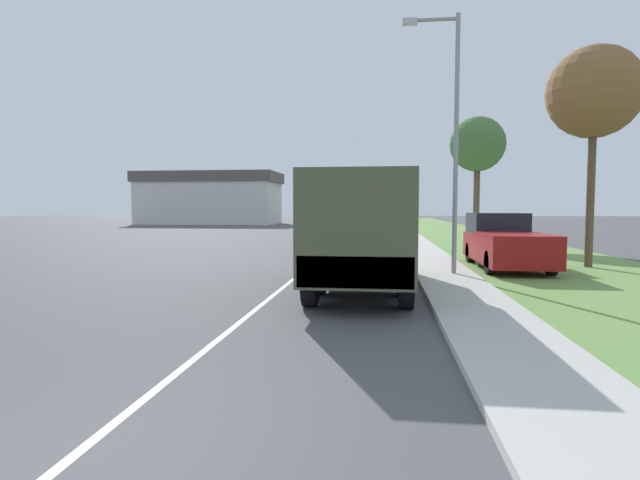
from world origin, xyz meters
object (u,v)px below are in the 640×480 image
pickup_truck (505,242)px  lamp_post (450,122)px  car_second_ahead (321,227)px  military_truck (362,228)px  car_nearest_ahead (364,238)px

pickup_truck → lamp_post: size_ratio=0.71×
car_second_ahead → lamp_post: lamp_post is taller
pickup_truck → military_truck: bearing=-130.4°
military_truck → car_nearest_ahead: bearing=91.7°
car_nearest_ahead → car_second_ahead: bearing=107.7°
military_truck → car_second_ahead: size_ratio=1.50×
car_second_ahead → lamp_post: 21.61m
car_nearest_ahead → military_truck: bearing=-88.3°
military_truck → lamp_post: bearing=49.7°
car_second_ahead → pickup_truck: (8.66, -17.59, 0.20)m
military_truck → car_second_ahead: military_truck is taller
military_truck → lamp_post: 4.89m
lamp_post → car_second_ahead: bearing=107.4°
military_truck → car_nearest_ahead: military_truck is taller
car_nearest_ahead → pickup_truck: size_ratio=0.89×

